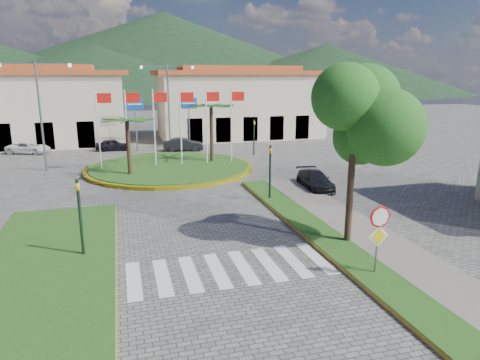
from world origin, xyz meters
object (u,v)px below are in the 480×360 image
object	(u,v)px
roundabout_island	(170,167)
car_dark_b	(183,144)
stop_sign	(379,229)
car_side_right	(315,180)
deciduous_tree	(355,122)
car_dark_a	(113,145)
white_van	(28,148)

from	to	relation	value
roundabout_island	car_dark_b	size ratio (longest dim) A/B	3.40
stop_sign	car_side_right	bearing A→B (deg)	74.51
deciduous_tree	car_dark_b	bearing A→B (deg)	97.42
roundabout_island	car_side_right	xyz separation A→B (m)	(8.16, -8.27, 0.38)
stop_sign	deciduous_tree	size ratio (longest dim) A/B	0.39
roundabout_island	car_dark_a	size ratio (longest dim) A/B	3.92
car_side_right	roundabout_island	bearing A→B (deg)	139.90
deciduous_tree	car_dark_a	distance (m)	29.00
roundabout_island	deciduous_tree	world-z (taller)	deciduous_tree
white_van	car_dark_a	xyz separation A→B (m)	(7.49, -0.52, 0.02)
white_van	car_dark_b	distance (m)	14.14
roundabout_island	white_van	world-z (taller)	roundabout_island
deciduous_tree	car_side_right	world-z (taller)	deciduous_tree
stop_sign	deciduous_tree	xyz separation A→B (m)	(0.60, 3.04, 3.38)
car_dark_b	car_side_right	world-z (taller)	car_dark_b
white_van	car_side_right	distance (m)	27.28
roundabout_island	car_dark_b	world-z (taller)	roundabout_island
stop_sign	car_dark_a	distance (m)	31.35
roundabout_island	car_dark_a	world-z (taller)	roundabout_island
car_dark_b	car_side_right	bearing A→B (deg)	-151.29
roundabout_island	car_dark_a	bearing A→B (deg)	112.86
roundabout_island	stop_sign	xyz separation A→B (m)	(4.90, -20.04, 1.62)
deciduous_tree	stop_sign	bearing A→B (deg)	-101.18
car_side_right	car_dark_b	bearing A→B (deg)	115.29
white_van	car_side_right	world-z (taller)	car_side_right
stop_sign	white_van	bearing A→B (deg)	118.53
car_dark_b	car_side_right	distance (m)	17.32
deciduous_tree	car_dark_a	world-z (taller)	deciduous_tree
white_van	roundabout_island	bearing A→B (deg)	-113.04
car_dark_a	car_side_right	bearing A→B (deg)	-145.61
stop_sign	white_van	size ratio (longest dim) A/B	0.69
car_side_right	car_dark_a	bearing A→B (deg)	129.44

